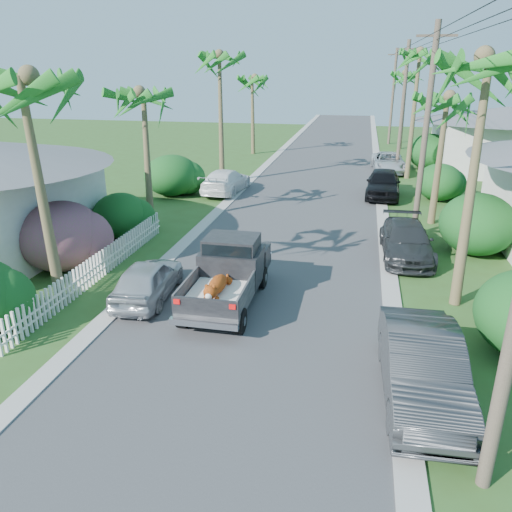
% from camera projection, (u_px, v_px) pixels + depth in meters
% --- Properties ---
extents(ground, '(120.00, 120.00, 0.00)m').
position_uv_depth(ground, '(219.00, 384.00, 12.10)').
color(ground, '#30501E').
rests_on(ground, ground).
extents(road, '(8.00, 100.00, 0.02)m').
position_uv_depth(road, '(316.00, 177.00, 34.99)').
color(road, '#38383A').
rests_on(road, ground).
extents(curb_left, '(0.60, 100.00, 0.06)m').
position_uv_depth(curb_left, '(256.00, 174.00, 35.81)').
color(curb_left, '#A5A39E').
rests_on(curb_left, ground).
extents(curb_right, '(0.60, 100.00, 0.06)m').
position_uv_depth(curb_right, '(379.00, 179.00, 34.16)').
color(curb_right, '#A5A39E').
rests_on(curb_right, ground).
extents(pickup_truck, '(1.98, 5.12, 2.06)m').
position_uv_depth(pickup_truck, '(230.00, 270.00, 16.27)').
color(pickup_truck, black).
rests_on(pickup_truck, ground).
extents(parked_car_rn, '(1.86, 4.86, 1.58)m').
position_uv_depth(parked_car_rn, '(422.00, 368.00, 11.33)').
color(parked_car_rn, '#2E3133').
rests_on(parked_car_rn, ground).
extents(parked_car_rm, '(2.09, 4.77, 1.36)m').
position_uv_depth(parked_car_rm, '(406.00, 241.00, 19.98)').
color(parked_car_rm, '#282A2C').
rests_on(parked_car_rm, ground).
extents(parked_car_rf, '(2.16, 4.85, 1.62)m').
position_uv_depth(parked_car_rf, '(383.00, 183.00, 29.39)').
color(parked_car_rf, black).
rests_on(parked_car_rf, ground).
extents(parked_car_rd, '(2.59, 5.07, 1.37)m').
position_uv_depth(parked_car_rd, '(389.00, 162.00, 36.62)').
color(parked_car_rd, silver).
rests_on(parked_car_rd, ground).
extents(parked_car_ln, '(1.83, 3.97, 1.32)m').
position_uv_depth(parked_car_ln, '(148.00, 280.00, 16.37)').
color(parked_car_ln, silver).
rests_on(parked_car_ln, ground).
extents(parked_car_lf, '(2.36, 5.02, 1.42)m').
position_uv_depth(parked_car_lf, '(226.00, 181.00, 30.41)').
color(parked_car_lf, white).
rests_on(parked_car_lf, ground).
extents(palm_l_a, '(4.40, 4.40, 8.20)m').
position_uv_depth(palm_l_a, '(24.00, 78.00, 13.59)').
color(palm_l_a, olive).
rests_on(palm_l_a, ground).
extents(palm_l_b, '(4.40, 4.40, 7.40)m').
position_uv_depth(palm_l_b, '(142.00, 93.00, 22.22)').
color(palm_l_b, olive).
rests_on(palm_l_b, ground).
extents(palm_l_c, '(4.40, 4.40, 9.20)m').
position_uv_depth(palm_l_c, '(219.00, 55.00, 30.60)').
color(palm_l_c, olive).
rests_on(palm_l_c, ground).
extents(palm_l_d, '(4.40, 4.40, 7.70)m').
position_uv_depth(palm_l_d, '(253.00, 77.00, 42.21)').
color(palm_l_d, olive).
rests_on(palm_l_d, ground).
extents(palm_r_a, '(4.40, 4.40, 8.70)m').
position_uv_depth(palm_r_a, '(491.00, 59.00, 13.76)').
color(palm_r_a, olive).
rests_on(palm_r_a, ground).
extents(palm_r_b, '(4.40, 4.40, 7.20)m').
position_uv_depth(palm_r_b, '(447.00, 97.00, 22.47)').
color(palm_r_b, olive).
rests_on(palm_r_b, ground).
extents(palm_r_c, '(4.40, 4.40, 9.40)m').
position_uv_depth(palm_r_c, '(420.00, 53.00, 31.86)').
color(palm_r_c, olive).
rests_on(palm_r_c, ground).
extents(palm_r_d, '(4.40, 4.40, 8.00)m').
position_uv_depth(palm_r_d, '(407.00, 73.00, 45.10)').
color(palm_r_d, olive).
rests_on(palm_r_d, ground).
extents(shrub_l_b, '(3.00, 3.30, 2.60)m').
position_uv_depth(shrub_l_b, '(61.00, 236.00, 18.63)').
color(shrub_l_b, '#B71A78').
rests_on(shrub_l_b, ground).
extents(shrub_l_c, '(2.40, 2.64, 2.00)m').
position_uv_depth(shrub_l_c, '(120.00, 215.00, 22.32)').
color(shrub_l_c, '#154A1E').
rests_on(shrub_l_c, ground).
extents(shrub_l_d, '(3.20, 3.52, 2.40)m').
position_uv_depth(shrub_l_d, '(172.00, 175.00, 29.69)').
color(shrub_l_d, '#154A1E').
rests_on(shrub_l_d, ground).
extents(shrub_r_b, '(3.00, 3.30, 2.50)m').
position_uv_depth(shrub_r_b, '(477.00, 224.00, 20.23)').
color(shrub_r_b, '#154A1E').
rests_on(shrub_r_b, ground).
extents(shrub_r_c, '(2.60, 2.86, 2.10)m').
position_uv_depth(shrub_r_c, '(440.00, 182.00, 28.60)').
color(shrub_r_c, '#154A1E').
rests_on(shrub_r_c, ground).
extents(shrub_r_d, '(3.20, 3.52, 2.60)m').
position_uv_depth(shrub_r_d, '(429.00, 151.00, 37.58)').
color(shrub_r_d, '#154A1E').
rests_on(shrub_r_d, ground).
extents(picket_fence, '(0.10, 11.00, 1.00)m').
position_uv_depth(picket_fence, '(101.00, 264.00, 18.11)').
color(picket_fence, white).
rests_on(picket_fence, ground).
extents(house_right_far, '(9.00, 8.00, 4.60)m').
position_uv_depth(house_right_far, '(502.00, 142.00, 36.33)').
color(house_right_far, silver).
rests_on(house_right_far, ground).
extents(utility_pole_b, '(1.60, 0.26, 9.00)m').
position_uv_depth(utility_pole_b, '(426.00, 132.00, 21.30)').
color(utility_pole_b, brown).
rests_on(utility_pole_b, ground).
extents(utility_pole_c, '(1.60, 0.26, 9.00)m').
position_uv_depth(utility_pole_c, '(403.00, 107.00, 35.04)').
color(utility_pole_c, brown).
rests_on(utility_pole_c, ground).
extents(utility_pole_d, '(1.60, 0.26, 9.00)m').
position_uv_depth(utility_pole_d, '(393.00, 96.00, 48.78)').
color(utility_pole_d, brown).
rests_on(utility_pole_d, ground).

